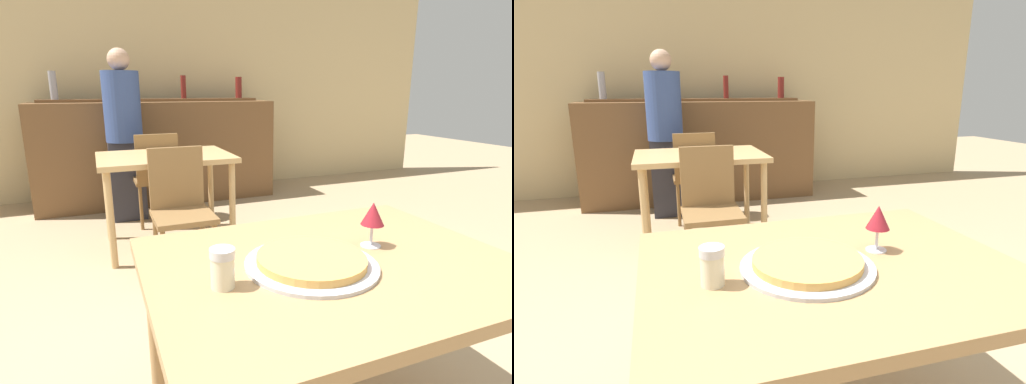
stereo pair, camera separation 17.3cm
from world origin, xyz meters
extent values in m
cube|color=#D1B784|center=(0.00, 4.10, 1.40)|extent=(8.00, 0.05, 2.80)
cube|color=#A87F51|center=(0.00, 0.00, 0.71)|extent=(1.18, 0.90, 0.04)
cylinder|color=#A87F51|center=(-0.53, 0.39, 0.35)|extent=(0.05, 0.05, 0.69)
cylinder|color=#A87F51|center=(0.53, 0.39, 0.35)|extent=(0.05, 0.05, 0.69)
cube|color=tan|center=(-0.16, 2.19, 0.74)|extent=(1.03, 0.75, 0.04)
cylinder|color=tan|center=(-0.62, 1.87, 0.36)|extent=(0.05, 0.05, 0.72)
cylinder|color=tan|center=(0.29, 1.87, 0.36)|extent=(0.05, 0.05, 0.72)
cylinder|color=tan|center=(-0.62, 2.50, 0.36)|extent=(0.05, 0.05, 0.72)
cylinder|color=tan|center=(0.29, 2.50, 0.36)|extent=(0.05, 0.05, 0.72)
cube|color=brown|center=(0.00, 3.59, 0.57)|extent=(2.60, 0.56, 1.13)
cube|color=brown|center=(0.00, 3.73, 1.15)|extent=(2.39, 0.24, 0.03)
cylinder|color=#9999A3|center=(-1.02, 3.73, 1.30)|extent=(0.08, 0.08, 0.29)
cylinder|color=#5B3314|center=(-0.34, 3.73, 1.31)|extent=(0.08, 0.08, 0.30)
cylinder|color=maroon|center=(0.34, 3.73, 1.29)|extent=(0.06, 0.06, 0.26)
cylinder|color=maroon|center=(1.02, 3.73, 1.28)|extent=(0.08, 0.08, 0.25)
cube|color=olive|center=(-0.16, 1.56, 0.43)|extent=(0.40, 0.40, 0.04)
cube|color=olive|center=(-0.16, 1.74, 0.66)|extent=(0.38, 0.04, 0.43)
cylinder|color=olive|center=(-0.33, 1.39, 0.21)|extent=(0.03, 0.03, 0.41)
cylinder|color=olive|center=(0.01, 1.39, 0.21)|extent=(0.03, 0.03, 0.41)
cylinder|color=olive|center=(-0.33, 1.73, 0.21)|extent=(0.03, 0.03, 0.41)
cylinder|color=olive|center=(0.01, 1.73, 0.21)|extent=(0.03, 0.03, 0.41)
cube|color=olive|center=(-0.16, 2.81, 0.43)|extent=(0.40, 0.40, 0.04)
cube|color=olive|center=(-0.16, 2.63, 0.66)|extent=(0.38, 0.04, 0.43)
cylinder|color=olive|center=(0.01, 2.98, 0.21)|extent=(0.03, 0.03, 0.41)
cylinder|color=olive|center=(-0.33, 2.98, 0.21)|extent=(0.03, 0.03, 0.41)
cylinder|color=olive|center=(0.01, 2.64, 0.21)|extent=(0.03, 0.03, 0.41)
cylinder|color=olive|center=(-0.33, 2.64, 0.21)|extent=(0.03, 0.03, 0.41)
cylinder|color=#B7B7BC|center=(-0.09, -0.01, 0.74)|extent=(0.41, 0.41, 0.01)
cylinder|color=gold|center=(-0.09, -0.01, 0.76)|extent=(0.34, 0.34, 0.02)
cylinder|color=beige|center=(-0.38, -0.04, 0.78)|extent=(0.07, 0.07, 0.09)
cylinder|color=silver|center=(-0.38, -0.04, 0.83)|extent=(0.07, 0.07, 0.03)
cube|color=#2D2D38|center=(-0.40, 3.01, 0.39)|extent=(0.32, 0.18, 0.78)
cylinder|color=#33477F|center=(-0.40, 3.01, 1.10)|extent=(0.34, 0.34, 0.65)
sphere|color=tan|center=(-0.40, 3.01, 1.53)|extent=(0.20, 0.20, 0.20)
cylinder|color=silver|center=(0.19, 0.06, 0.73)|extent=(0.07, 0.07, 0.00)
cylinder|color=silver|center=(0.19, 0.06, 0.77)|extent=(0.01, 0.01, 0.07)
cone|color=maroon|center=(0.19, 0.06, 0.85)|extent=(0.08, 0.08, 0.08)
camera|label=1|loc=(-0.67, -1.01, 1.27)|focal=28.00mm
camera|label=2|loc=(-0.51, -1.06, 1.27)|focal=28.00mm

